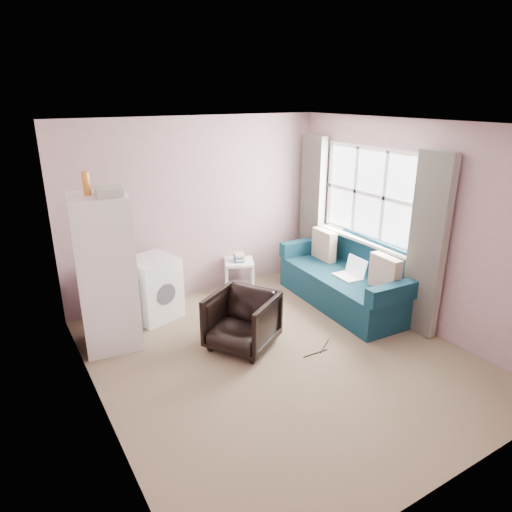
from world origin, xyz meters
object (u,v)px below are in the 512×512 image
(sofa, at_px, (351,280))
(fridge, at_px, (106,272))
(washing_machine, at_px, (153,287))
(side_table, at_px, (239,273))
(armchair, at_px, (242,318))

(sofa, bearing_deg, fridge, 172.91)
(sofa, bearing_deg, washing_machine, 161.54)
(washing_machine, xyz_separation_m, sofa, (2.48, -1.00, -0.08))
(washing_machine, distance_m, side_table, 1.39)
(armchair, distance_m, fridge, 1.61)
(armchair, relative_size, fridge, 0.36)
(washing_machine, xyz_separation_m, side_table, (1.37, 0.18, -0.15))
(side_table, bearing_deg, armchair, -118.05)
(washing_machine, relative_size, side_table, 1.42)
(side_table, bearing_deg, sofa, -46.74)
(washing_machine, height_order, sofa, sofa)
(armchair, height_order, fridge, fridge)
(sofa, bearing_deg, armchair, -168.80)
(fridge, bearing_deg, armchair, -25.80)
(fridge, relative_size, side_table, 3.55)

